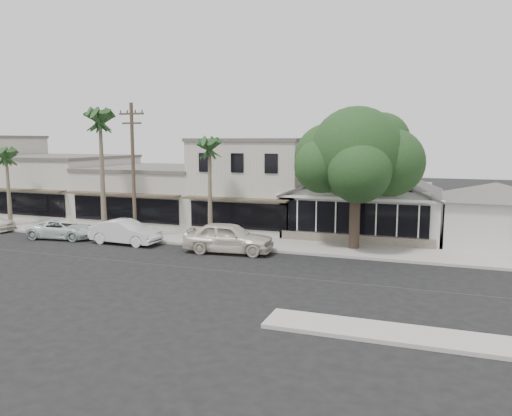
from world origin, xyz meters
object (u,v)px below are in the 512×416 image
at_px(car_1, 125,232).
at_px(shade_tree, 356,156).
at_px(car_2, 63,229).
at_px(utility_pole, 133,168).
at_px(car_0, 229,237).

height_order(car_1, shade_tree, shade_tree).
relative_size(car_2, shade_tree, 0.54).
distance_m(utility_pole, shade_tree, 14.26).
height_order(car_0, car_1, car_0).
bearing_deg(car_2, shade_tree, -87.79).
relative_size(utility_pole, car_0, 1.68).
xyz_separation_m(car_1, car_2, (-5.00, 0.06, -0.13)).
bearing_deg(car_0, car_1, 83.78).
distance_m(car_0, car_1, 7.23).
distance_m(utility_pole, car_1, 4.17).
bearing_deg(car_1, shade_tree, -74.37).
height_order(utility_pole, car_0, utility_pole).
bearing_deg(car_1, car_2, 91.62).
xyz_separation_m(utility_pole, car_2, (-4.99, -1.09, -4.14)).
height_order(car_0, car_2, car_0).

